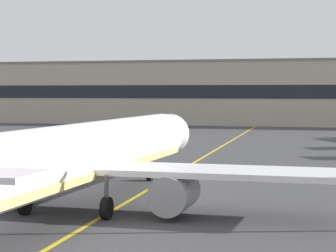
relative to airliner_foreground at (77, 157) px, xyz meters
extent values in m
cube|color=yellow|center=(1.18, 16.23, -3.37)|extent=(9.04, 179.80, 0.01)
cylinder|color=white|center=(0.00, 0.15, 0.13)|extent=(4.21, 36.04, 3.80)
cone|color=white|center=(0.22, 19.45, 0.13)|extent=(3.64, 2.64, 3.61)
cube|color=#DBBC66|center=(0.00, 0.15, -0.91)|extent=(4.10, 33.16, 0.44)
cube|color=black|center=(0.20, 17.55, 0.80)|extent=(2.86, 1.13, 0.60)
cube|color=white|center=(0.01, 0.75, -0.72)|extent=(32.05, 5.17, 0.36)
cylinder|color=black|center=(-6.18, 1.67, -1.94)|extent=(1.96, 0.20, 1.95)
cylinder|color=gray|center=(6.20, -0.32, -1.94)|extent=(2.34, 3.63, 2.30)
cylinder|color=black|center=(6.22, 1.53, -1.94)|extent=(1.96, 0.20, 1.95)
cylinder|color=#4C4C51|center=(0.17, 14.65, -1.89)|extent=(0.24, 0.24, 1.60)
cylinder|color=black|center=(0.17, 14.65, -2.92)|extent=(0.41, 0.90, 0.90)
cylinder|color=#4C4C51|center=(-2.62, -1.82, -1.59)|extent=(0.24, 0.24, 1.60)
cylinder|color=black|center=(-2.62, -1.82, -2.72)|extent=(0.41, 1.30, 1.30)
cylinder|color=#4C4C51|center=(2.58, -1.88, -1.59)|extent=(0.24, 0.24, 1.60)
cylinder|color=black|center=(2.58, -1.88, -2.72)|extent=(0.41, 1.30, 1.30)
cone|color=orange|center=(1.79, 17.09, -3.09)|extent=(0.36, 0.36, 0.55)
cylinder|color=white|center=(1.79, 17.09, -3.07)|extent=(0.23, 0.23, 0.07)
cube|color=orange|center=(1.79, 17.09, -3.35)|extent=(0.44, 0.44, 0.03)
cube|color=#B2A893|center=(1.21, 106.36, 3.43)|extent=(136.11, 12.00, 13.59)
cube|color=black|center=(1.21, 100.31, 3.83)|extent=(130.66, 0.12, 2.80)
cube|color=gray|center=(1.21, 106.36, 10.42)|extent=(136.51, 12.40, 0.40)
camera|label=1|loc=(16.00, -37.68, 4.01)|focal=71.61mm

